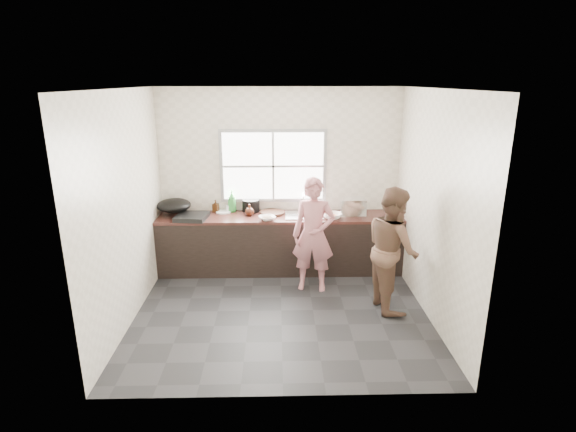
{
  "coord_description": "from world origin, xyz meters",
  "views": [
    {
      "loc": [
        -0.04,
        -5.07,
        2.8
      ],
      "look_at": [
        0.1,
        0.65,
        1.05
      ],
      "focal_mm": 28.0,
      "sensor_mm": 36.0,
      "label": 1
    }
  ],
  "objects_px": {
    "bottle_brown_tall": "(216,206)",
    "glass_jar": "(228,209)",
    "black_pot": "(251,206)",
    "pot_lid_left": "(188,218)",
    "person_side": "(392,249)",
    "wok": "(174,205)",
    "dish_rack": "(352,208)",
    "bottle_green": "(232,201)",
    "bowl_crabs": "(333,216)",
    "burner": "(192,217)",
    "pot_lid_right": "(193,218)",
    "bottle_brown_short": "(250,210)",
    "woman": "(313,239)",
    "bowl_mince": "(267,218)",
    "plate_food": "(223,212)",
    "bowl_held": "(311,217)",
    "cutting_board": "(272,213)"
  },
  "relations": [
    {
      "from": "bottle_green",
      "to": "pot_lid_right",
      "type": "relative_size",
      "value": 1.35
    },
    {
      "from": "cutting_board",
      "to": "glass_jar",
      "type": "bearing_deg",
      "value": 169.14
    },
    {
      "from": "person_side",
      "to": "plate_food",
      "type": "xyz_separation_m",
      "value": [
        -2.25,
        1.38,
        0.08
      ]
    },
    {
      "from": "bowl_crabs",
      "to": "glass_jar",
      "type": "relative_size",
      "value": 2.19
    },
    {
      "from": "wok",
      "to": "black_pot",
      "type": "bearing_deg",
      "value": 8.57
    },
    {
      "from": "person_side",
      "to": "dish_rack",
      "type": "xyz_separation_m",
      "value": [
        -0.33,
        1.12,
        0.21
      ]
    },
    {
      "from": "bowl_crabs",
      "to": "plate_food",
      "type": "height_order",
      "value": "bowl_crabs"
    },
    {
      "from": "bottle_green",
      "to": "bottle_brown_tall",
      "type": "distance_m",
      "value": 0.26
    },
    {
      "from": "black_pot",
      "to": "wok",
      "type": "bearing_deg",
      "value": -171.43
    },
    {
      "from": "bottle_brown_tall",
      "to": "burner",
      "type": "distance_m",
      "value": 0.47
    },
    {
      "from": "bowl_crabs",
      "to": "dish_rack",
      "type": "relative_size",
      "value": 0.6
    },
    {
      "from": "person_side",
      "to": "pot_lid_left",
      "type": "distance_m",
      "value": 2.93
    },
    {
      "from": "woman",
      "to": "bowl_crabs",
      "type": "distance_m",
      "value": 0.6
    },
    {
      "from": "bowl_mince",
      "to": "bowl_crabs",
      "type": "xyz_separation_m",
      "value": [
        0.95,
        0.04,
        0.01
      ]
    },
    {
      "from": "woman",
      "to": "bottle_green",
      "type": "distance_m",
      "value": 1.5
    },
    {
      "from": "person_side",
      "to": "bowl_held",
      "type": "distance_m",
      "value": 1.36
    },
    {
      "from": "person_side",
      "to": "dish_rack",
      "type": "height_order",
      "value": "person_side"
    },
    {
      "from": "black_pot",
      "to": "wok",
      "type": "height_order",
      "value": "wok"
    },
    {
      "from": "bowl_mince",
      "to": "bottle_green",
      "type": "distance_m",
      "value": 0.71
    },
    {
      "from": "woman",
      "to": "cutting_board",
      "type": "relative_size",
      "value": 4.03
    },
    {
      "from": "bowl_crabs",
      "to": "burner",
      "type": "bearing_deg",
      "value": 178.74
    },
    {
      "from": "bowl_held",
      "to": "burner",
      "type": "distance_m",
      "value": 1.73
    },
    {
      "from": "bottle_brown_short",
      "to": "pot_lid_right",
      "type": "bearing_deg",
      "value": -171.36
    },
    {
      "from": "woman",
      "to": "pot_lid_left",
      "type": "relative_size",
      "value": 5.9
    },
    {
      "from": "pot_lid_left",
      "to": "glass_jar",
      "type": "bearing_deg",
      "value": 31.06
    },
    {
      "from": "burner",
      "to": "pot_lid_right",
      "type": "relative_size",
      "value": 1.74
    },
    {
      "from": "cutting_board",
      "to": "dish_rack",
      "type": "distance_m",
      "value": 1.19
    },
    {
      "from": "woman",
      "to": "pot_lid_left",
      "type": "height_order",
      "value": "woman"
    },
    {
      "from": "bottle_green",
      "to": "woman",
      "type": "bearing_deg",
      "value": -37.09
    },
    {
      "from": "black_pot",
      "to": "glass_jar",
      "type": "bearing_deg",
      "value": 180.0
    },
    {
      "from": "wok",
      "to": "dish_rack",
      "type": "distance_m",
      "value": 2.63
    },
    {
      "from": "plate_food",
      "to": "pot_lid_left",
      "type": "height_order",
      "value": "plate_food"
    },
    {
      "from": "glass_jar",
      "to": "dish_rack",
      "type": "distance_m",
      "value": 1.87
    },
    {
      "from": "woman",
      "to": "bottle_green",
      "type": "bearing_deg",
      "value": 152.48
    },
    {
      "from": "person_side",
      "to": "pot_lid_left",
      "type": "relative_size",
      "value": 6.31
    },
    {
      "from": "burner",
      "to": "bowl_held",
      "type": "bearing_deg",
      "value": -2.81
    },
    {
      "from": "cutting_board",
      "to": "woman",
      "type": "bearing_deg",
      "value": -53.48
    },
    {
      "from": "person_side",
      "to": "bowl_crabs",
      "type": "relative_size",
      "value": 7.12
    },
    {
      "from": "bottle_green",
      "to": "burner",
      "type": "height_order",
      "value": "bottle_green"
    },
    {
      "from": "bowl_crabs",
      "to": "plate_food",
      "type": "xyz_separation_m",
      "value": [
        -1.62,
        0.36,
        -0.03
      ]
    },
    {
      "from": "person_side",
      "to": "bottle_green",
      "type": "distance_m",
      "value": 2.56
    },
    {
      "from": "bowl_mince",
      "to": "burner",
      "type": "distance_m",
      "value": 1.1
    },
    {
      "from": "bowl_held",
      "to": "cutting_board",
      "type": "bearing_deg",
      "value": 151.07
    },
    {
      "from": "bottle_brown_short",
      "to": "wok",
      "type": "distance_m",
      "value": 1.12
    },
    {
      "from": "bottle_brown_tall",
      "to": "glass_jar",
      "type": "height_order",
      "value": "bottle_brown_tall"
    },
    {
      "from": "bowl_held",
      "to": "pot_lid_right",
      "type": "distance_m",
      "value": 1.71
    },
    {
      "from": "glass_jar",
      "to": "pot_lid_left",
      "type": "height_order",
      "value": "glass_jar"
    },
    {
      "from": "bowl_crabs",
      "to": "burner",
      "type": "relative_size",
      "value": 0.51
    },
    {
      "from": "bottle_brown_tall",
      "to": "pot_lid_right",
      "type": "xyz_separation_m",
      "value": [
        -0.28,
        -0.33,
        -0.08
      ]
    },
    {
      "from": "black_pot",
      "to": "pot_lid_right",
      "type": "height_order",
      "value": "black_pot"
    }
  ]
}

